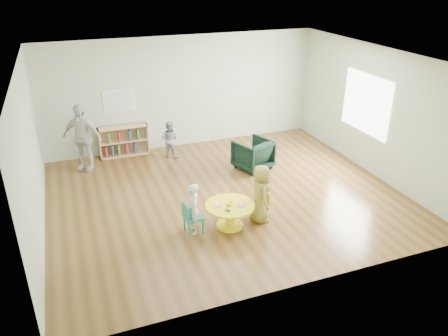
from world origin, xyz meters
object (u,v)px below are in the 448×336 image
at_px(bookshelf, 123,141).
at_px(kid_chair_right, 261,204).
at_px(kid_chair_left, 191,217).
at_px(toddler, 170,139).
at_px(activity_table, 230,211).
at_px(armchair, 253,154).
at_px(adult_caretaker, 82,137).
at_px(child_right, 260,194).
at_px(child_left, 193,209).

bearing_deg(bookshelf, kid_chair_right, -63.52).
distance_m(kid_chair_left, kid_chair_right, 1.37).
relative_size(kid_chair_right, toddler, 0.58).
xyz_separation_m(activity_table, armchair, (1.40, 2.14, 0.04)).
distance_m(bookshelf, adult_caretaker, 1.17).
xyz_separation_m(child_right, toddler, (-0.83, 3.48, -0.09)).
relative_size(bookshelf, adult_caretaker, 0.77).
relative_size(child_right, toddler, 1.21).
xyz_separation_m(toddler, adult_caretaker, (-2.02, -0.02, 0.32)).
height_order(kid_chair_left, toddler, toddler).
bearing_deg(adult_caretaker, child_left, -34.43).
height_order(child_right, adult_caretaker, adult_caretaker).
bearing_deg(toddler, adult_caretaker, 37.92).
bearing_deg(adult_caretaker, bookshelf, 59.51).
relative_size(kid_chair_left, adult_caretaker, 0.37).
relative_size(bookshelf, child_right, 1.08).
height_order(kid_chair_right, toddler, toddler).
xyz_separation_m(kid_chair_left, bookshelf, (-0.57, 3.93, 0.05)).
height_order(armchair, toddler, toddler).
distance_m(child_left, child_right, 1.27).
xyz_separation_m(kid_chair_left, adult_caretaker, (-1.54, 3.40, 0.47)).
height_order(kid_chair_left, kid_chair_right, kid_chair_left).
height_order(child_left, adult_caretaker, adult_caretaker).
distance_m(kid_chair_left, child_right, 1.33).
bearing_deg(adult_caretaker, activity_table, -26.21).
bearing_deg(bookshelf, activity_table, -72.18).
height_order(kid_chair_right, bookshelf, bookshelf).
bearing_deg(adult_caretaker, kid_chair_left, -34.84).
bearing_deg(adult_caretaker, kid_chair_right, -18.40).
bearing_deg(armchair, toddler, -59.94).
height_order(bookshelf, child_left, child_left).
xyz_separation_m(kid_chair_right, child_right, (-0.06, -0.09, 0.27)).
xyz_separation_m(child_left, toddler, (0.44, 3.44, -0.01)).
xyz_separation_m(activity_table, child_left, (-0.67, 0.04, 0.16)).
bearing_deg(kid_chair_right, adult_caretaker, 19.09).
bearing_deg(child_right, kid_chair_left, 95.75).
bearing_deg(armchair, adult_caretaker, -40.47).
bearing_deg(toddler, child_right, 140.84).
bearing_deg(child_right, kid_chair_right, -24.72).
height_order(activity_table, adult_caretaker, adult_caretaker).
xyz_separation_m(bookshelf, child_left, (0.61, -3.95, 0.10)).
bearing_deg(activity_table, child_right, 0.46).
relative_size(kid_chair_left, armchair, 0.76).
bearing_deg(kid_chair_right, armchair, -41.72).
xyz_separation_m(activity_table, bookshelf, (-1.28, 3.99, 0.06)).
bearing_deg(toddler, armchair, 178.04).
bearing_deg(child_left, armchair, 140.45).
bearing_deg(kid_chair_right, bookshelf, 4.79).
xyz_separation_m(child_left, child_right, (1.27, -0.04, 0.08)).
bearing_deg(child_left, child_right, 93.34).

